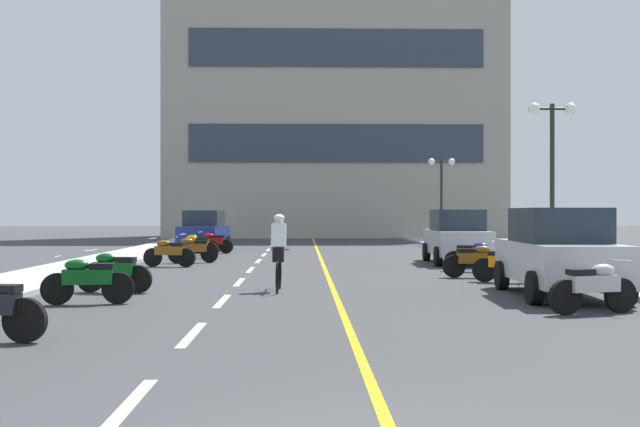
% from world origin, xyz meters
% --- Properties ---
extents(ground_plane, '(140.00, 140.00, 0.00)m').
position_xyz_m(ground_plane, '(0.00, 21.00, 0.00)').
color(ground_plane, '#38383A').
extents(curb_left, '(2.40, 72.00, 0.12)m').
position_xyz_m(curb_left, '(-7.20, 24.00, 0.06)').
color(curb_left, '#A8A8A3').
rests_on(curb_left, ground).
extents(curb_right, '(2.40, 72.00, 0.12)m').
position_xyz_m(curb_right, '(7.20, 24.00, 0.06)').
color(curb_right, '#A8A8A3').
rests_on(curb_right, ground).
extents(lane_dash_0, '(0.14, 2.20, 0.01)m').
position_xyz_m(lane_dash_0, '(-2.00, 2.00, 0.00)').
color(lane_dash_0, silver).
rests_on(lane_dash_0, ground).
extents(lane_dash_1, '(0.14, 2.20, 0.01)m').
position_xyz_m(lane_dash_1, '(-2.00, 6.00, 0.00)').
color(lane_dash_1, silver).
rests_on(lane_dash_1, ground).
extents(lane_dash_2, '(0.14, 2.20, 0.01)m').
position_xyz_m(lane_dash_2, '(-2.00, 10.00, 0.00)').
color(lane_dash_2, silver).
rests_on(lane_dash_2, ground).
extents(lane_dash_3, '(0.14, 2.20, 0.01)m').
position_xyz_m(lane_dash_3, '(-2.00, 14.00, 0.00)').
color(lane_dash_3, silver).
rests_on(lane_dash_3, ground).
extents(lane_dash_4, '(0.14, 2.20, 0.01)m').
position_xyz_m(lane_dash_4, '(-2.00, 18.00, 0.00)').
color(lane_dash_4, silver).
rests_on(lane_dash_4, ground).
extents(lane_dash_5, '(0.14, 2.20, 0.01)m').
position_xyz_m(lane_dash_5, '(-2.00, 22.00, 0.00)').
color(lane_dash_5, silver).
rests_on(lane_dash_5, ground).
extents(lane_dash_6, '(0.14, 2.20, 0.01)m').
position_xyz_m(lane_dash_6, '(-2.00, 26.00, 0.00)').
color(lane_dash_6, silver).
rests_on(lane_dash_6, ground).
extents(lane_dash_7, '(0.14, 2.20, 0.01)m').
position_xyz_m(lane_dash_7, '(-2.00, 30.00, 0.00)').
color(lane_dash_7, silver).
rests_on(lane_dash_7, ground).
extents(lane_dash_8, '(0.14, 2.20, 0.01)m').
position_xyz_m(lane_dash_8, '(-2.00, 34.00, 0.00)').
color(lane_dash_8, silver).
rests_on(lane_dash_8, ground).
extents(lane_dash_9, '(0.14, 2.20, 0.01)m').
position_xyz_m(lane_dash_9, '(-2.00, 38.00, 0.00)').
color(lane_dash_9, silver).
rests_on(lane_dash_9, ground).
extents(lane_dash_10, '(0.14, 2.20, 0.01)m').
position_xyz_m(lane_dash_10, '(-2.00, 42.00, 0.00)').
color(lane_dash_10, silver).
rests_on(lane_dash_10, ground).
extents(lane_dash_11, '(0.14, 2.20, 0.01)m').
position_xyz_m(lane_dash_11, '(-2.00, 46.00, 0.00)').
color(lane_dash_11, silver).
rests_on(lane_dash_11, ground).
extents(centre_line_yellow, '(0.12, 66.00, 0.01)m').
position_xyz_m(centre_line_yellow, '(0.25, 24.00, 0.00)').
color(centre_line_yellow, gold).
rests_on(centre_line_yellow, ground).
extents(office_building, '(23.20, 7.18, 21.02)m').
position_xyz_m(office_building, '(1.83, 48.53, 10.51)').
color(office_building, '#9E998E').
rests_on(office_building, ground).
extents(street_lamp_mid, '(1.46, 0.36, 4.92)m').
position_xyz_m(street_lamp_mid, '(7.10, 17.84, 3.74)').
color(street_lamp_mid, black).
rests_on(street_lamp_mid, curb_right).
extents(street_lamp_far, '(1.46, 0.36, 4.54)m').
position_xyz_m(street_lamp_far, '(7.10, 35.83, 3.49)').
color(street_lamp_far, black).
rests_on(street_lamp_far, curb_right).
extents(parked_car_near, '(2.08, 4.28, 1.82)m').
position_xyz_m(parked_car_near, '(4.81, 10.61, 0.92)').
color(parked_car_near, black).
rests_on(parked_car_near, ground).
extents(parked_car_mid, '(2.03, 4.25, 1.82)m').
position_xyz_m(parked_car_mid, '(4.79, 20.60, 0.92)').
color(parked_car_mid, black).
rests_on(parked_car_mid, ground).
extents(parked_car_far, '(2.13, 4.30, 1.82)m').
position_xyz_m(parked_car_far, '(-4.91, 29.68, 0.92)').
color(parked_car_far, black).
rests_on(parked_car_far, ground).
extents(motorcycle_2, '(1.67, 0.71, 0.92)m').
position_xyz_m(motorcycle_2, '(4.52, 7.99, 0.47)').
color(motorcycle_2, black).
rests_on(motorcycle_2, ground).
extents(motorcycle_3, '(1.70, 0.60, 0.92)m').
position_xyz_m(motorcycle_3, '(-4.48, 9.51, 0.47)').
color(motorcycle_3, black).
rests_on(motorcycle_3, ground).
extents(motorcycle_4, '(1.69, 0.64, 0.92)m').
position_xyz_m(motorcycle_4, '(-4.49, 11.56, 0.47)').
color(motorcycle_4, black).
rests_on(motorcycle_4, ground).
extents(motorcycle_5, '(1.64, 0.78, 0.92)m').
position_xyz_m(motorcycle_5, '(4.61, 13.67, 0.47)').
color(motorcycle_5, black).
rests_on(motorcycle_5, ground).
extents(motorcycle_6, '(1.70, 0.60, 0.92)m').
position_xyz_m(motorcycle_6, '(4.13, 15.09, 0.47)').
color(motorcycle_6, black).
rests_on(motorcycle_6, ground).
extents(motorcycle_7, '(1.64, 0.80, 0.92)m').
position_xyz_m(motorcycle_7, '(4.55, 17.04, 0.47)').
color(motorcycle_7, black).
rests_on(motorcycle_7, ground).
extents(motorcycle_8, '(1.69, 0.61, 0.92)m').
position_xyz_m(motorcycle_8, '(-4.66, 19.23, 0.47)').
color(motorcycle_8, black).
rests_on(motorcycle_8, ground).
extents(motorcycle_9, '(1.68, 0.64, 0.92)m').
position_xyz_m(motorcycle_9, '(-4.17, 21.04, 0.47)').
color(motorcycle_9, black).
rests_on(motorcycle_9, ground).
extents(motorcycle_10, '(1.68, 0.64, 0.92)m').
position_xyz_m(motorcycle_10, '(-4.43, 23.71, 0.47)').
color(motorcycle_10, black).
rests_on(motorcycle_10, ground).
extents(motorcycle_11, '(1.69, 0.61, 0.92)m').
position_xyz_m(motorcycle_11, '(-4.65, 25.46, 0.47)').
color(motorcycle_11, black).
rests_on(motorcycle_11, ground).
extents(motorcycle_12, '(1.70, 0.60, 0.92)m').
position_xyz_m(motorcycle_12, '(-4.21, 27.15, 0.47)').
color(motorcycle_12, black).
rests_on(motorcycle_12, ground).
extents(cyclist_rider, '(0.42, 1.77, 1.71)m').
position_xyz_m(cyclist_rider, '(-0.96, 11.88, 0.89)').
color(cyclist_rider, black).
rests_on(cyclist_rider, ground).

